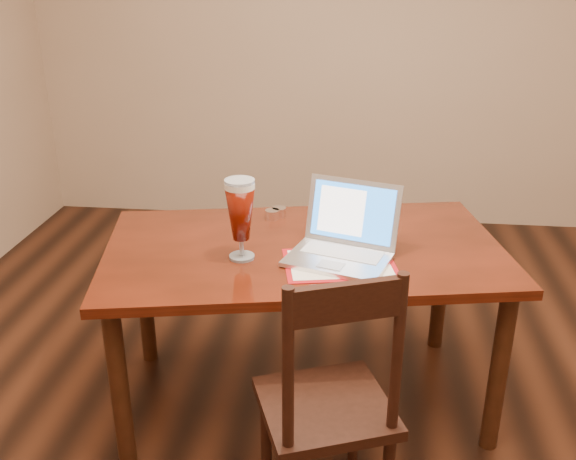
# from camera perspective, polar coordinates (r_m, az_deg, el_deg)

# --- Properties ---
(dining_table) EXTENTS (1.66, 1.14, 1.02)m
(dining_table) POSITION_cam_1_polar(r_m,az_deg,el_deg) (2.51, 1.35, -2.96)
(dining_table) COLOR #53180B
(dining_table) RESTS_ON ground
(dining_chair) EXTENTS (0.51, 0.50, 0.95)m
(dining_chair) POSITION_cam_1_polar(r_m,az_deg,el_deg) (2.09, 3.64, -15.30)
(dining_chair) COLOR black
(dining_chair) RESTS_ON ground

